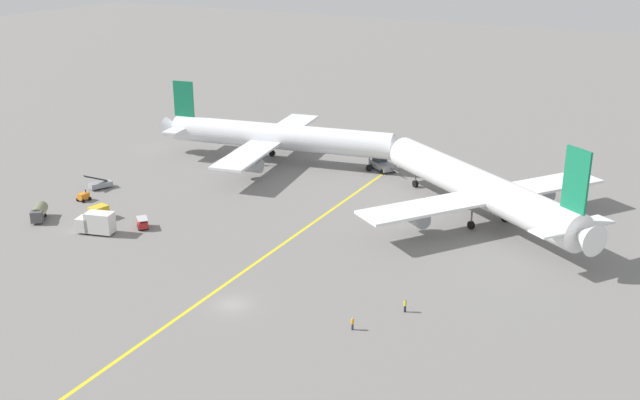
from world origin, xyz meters
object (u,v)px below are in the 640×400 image
(gse_catering_truck_tall, at_px, (96,223))
(gse_gpu_cart_small, at_px, (84,196))
(ground_crew_ramp_agent_by_cones, at_px, (405,305))
(gse_baggage_cart_near_cluster, at_px, (143,223))
(gse_fuel_bowser_stubby, at_px, (39,212))
(gse_container_dolly_flat, at_px, (99,212))
(ground_crew_marshaller_foreground, at_px, (353,324))
(airliner_at_gate_left, at_px, (278,137))
(pushback_tug, at_px, (382,164))
(airliner_being_pushed, at_px, (480,188))
(gse_belt_loader_portside, at_px, (100,184))

(gse_catering_truck_tall, bearing_deg, gse_gpu_cart_small, 142.32)
(ground_crew_ramp_agent_by_cones, bearing_deg, gse_catering_truck_tall, 179.62)
(gse_baggage_cart_near_cluster, bearing_deg, gse_fuel_bowser_stubby, -162.56)
(gse_baggage_cart_near_cluster, relative_size, gse_gpu_cart_small, 1.39)
(gse_container_dolly_flat, relative_size, gse_gpu_cart_small, 1.58)
(gse_container_dolly_flat, bearing_deg, ground_crew_marshaller_foreground, -13.22)
(gse_container_dolly_flat, bearing_deg, gse_fuel_bowser_stubby, -147.23)
(airliner_at_gate_left, height_order, pushback_tug, airliner_at_gate_left)
(gse_gpu_cart_small, xyz_separation_m, ground_crew_marshaller_foreground, (61.08, -17.34, 0.02))
(gse_container_dolly_flat, bearing_deg, airliner_being_pushed, 28.48)
(airliner_being_pushed, distance_m, gse_gpu_cart_small, 67.65)
(gse_gpu_cart_small, xyz_separation_m, ground_crew_ramp_agent_by_cones, (64.81, -10.26, 0.10))
(gse_baggage_cart_near_cluster, bearing_deg, airliner_at_gate_left, 90.06)
(ground_crew_marshaller_foreground, bearing_deg, gse_container_dolly_flat, 166.78)
(gse_container_dolly_flat, distance_m, ground_crew_ramp_agent_by_cones, 56.51)
(ground_crew_ramp_agent_by_cones, xyz_separation_m, ground_crew_marshaller_foreground, (-3.73, -7.09, -0.07))
(gse_container_dolly_flat, relative_size, gse_belt_loader_portside, 0.71)
(gse_fuel_bowser_stubby, xyz_separation_m, ground_crew_marshaller_foreground, (60.62, -7.15, -0.51))
(gse_container_dolly_flat, height_order, ground_crew_marshaller_foreground, gse_container_dolly_flat)
(gse_container_dolly_flat, distance_m, ground_crew_marshaller_foreground, 53.97)
(ground_crew_marshaller_foreground, bearing_deg, gse_catering_truck_tall, 171.24)
(pushback_tug, bearing_deg, ground_crew_marshaller_foreground, -68.72)
(airliner_being_pushed, xyz_separation_m, ground_crew_marshaller_foreground, (-1.81, -41.83, -4.61))
(gse_catering_truck_tall, xyz_separation_m, gse_belt_loader_portside, (-15.01, 16.17, -0.93))
(pushback_tug, height_order, gse_container_dolly_flat, pushback_tug)
(gse_baggage_cart_near_cluster, bearing_deg, gse_catering_truck_tall, -133.24)
(gse_container_dolly_flat, distance_m, gse_gpu_cart_small, 9.90)
(gse_gpu_cart_small, distance_m, ground_crew_ramp_agent_by_cones, 65.61)
(gse_fuel_bowser_stubby, relative_size, gse_container_dolly_flat, 1.43)
(gse_fuel_bowser_stubby, distance_m, gse_catering_truck_tall, 12.37)
(pushback_tug, xyz_separation_m, gse_catering_truck_tall, (-25.39, -51.25, 0.59))
(gse_catering_truck_tall, bearing_deg, airliner_being_pushed, 34.49)
(airliner_being_pushed, xyz_separation_m, gse_baggage_cart_near_cluster, (-45.27, -29.29, -4.56))
(airliner_at_gate_left, bearing_deg, pushback_tug, 14.49)
(ground_crew_ramp_agent_by_cones, bearing_deg, airliner_being_pushed, 93.15)
(airliner_being_pushed, height_order, ground_crew_marshaller_foreground, airliner_being_pushed)
(gse_baggage_cart_near_cluster, height_order, gse_gpu_cart_small, gse_gpu_cart_small)
(gse_container_dolly_flat, bearing_deg, pushback_tug, 57.36)
(gse_belt_loader_portside, bearing_deg, ground_crew_marshaller_foreground, -20.47)
(gse_catering_truck_tall, bearing_deg, pushback_tug, 63.64)
(airliner_being_pushed, relative_size, ground_crew_marshaller_foreground, 27.87)
(gse_container_dolly_flat, height_order, gse_belt_loader_portside, gse_belt_loader_portside)
(pushback_tug, distance_m, gse_catering_truck_tall, 57.20)
(ground_crew_ramp_agent_by_cones, distance_m, ground_crew_marshaller_foreground, 8.01)
(airliner_at_gate_left, relative_size, gse_baggage_cart_near_cluster, 16.71)
(ground_crew_marshaller_foreground, bearing_deg, gse_baggage_cart_near_cluster, 163.90)
(pushback_tug, distance_m, gse_belt_loader_portside, 53.50)
(pushback_tug, height_order, gse_catering_truck_tall, gse_catering_truck_tall)
(pushback_tug, distance_m, ground_crew_marshaller_foreground, 62.98)
(gse_catering_truck_tall, bearing_deg, ground_crew_marshaller_foreground, -8.76)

